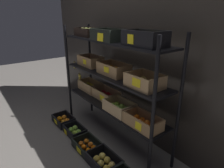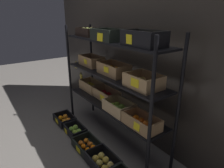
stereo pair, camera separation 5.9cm
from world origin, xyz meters
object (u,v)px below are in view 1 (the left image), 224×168
at_px(display_rack, 112,75).
at_px(crate_ground_apple_gold, 104,162).
at_px(crate_ground_orange, 64,120).
at_px(crate_ground_tangerine, 87,146).
at_px(crate_ground_apple_green, 75,131).

distance_m(display_rack, crate_ground_apple_gold, 0.93).
xyz_separation_m(display_rack, crate_ground_apple_gold, (0.35, -0.37, -0.78)).
xyz_separation_m(crate_ground_orange, crate_ground_apple_gold, (1.05, -0.02, 0.00)).
bearing_deg(crate_ground_tangerine, display_rack, 91.40).
bearing_deg(display_rack, crate_ground_orange, -153.80).
relative_size(crate_ground_tangerine, crate_ground_apple_gold, 0.89).
distance_m(crate_ground_apple_green, crate_ground_apple_gold, 0.70).
bearing_deg(crate_ground_orange, crate_ground_apple_green, 0.05).
relative_size(crate_ground_apple_green, crate_ground_tangerine, 0.97).
bearing_deg(crate_ground_tangerine, crate_ground_orange, 178.21).
height_order(display_rack, crate_ground_apple_green, display_rack).
distance_m(crate_ground_orange, crate_ground_apple_gold, 1.05).
distance_m(crate_ground_orange, crate_ground_apple_green, 0.35).
height_order(display_rack, crate_ground_tangerine, display_rack).
distance_m(crate_ground_orange, crate_ground_tangerine, 0.71).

